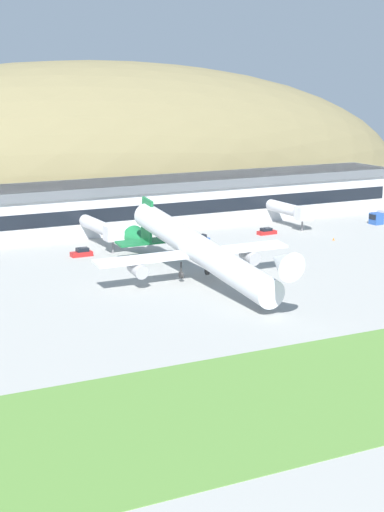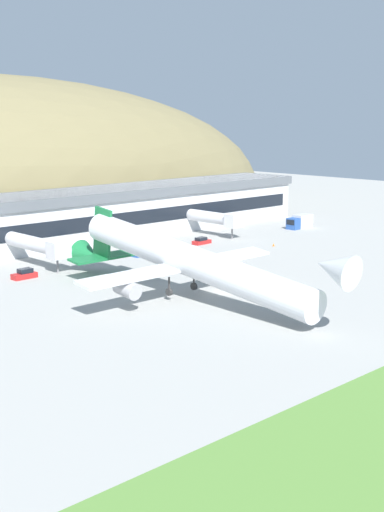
{
  "view_description": "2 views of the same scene",
  "coord_description": "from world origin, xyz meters",
  "views": [
    {
      "loc": [
        -71.64,
        -121.78,
        35.01
      ],
      "look_at": [
        -9.82,
        -2.87,
        5.54
      ],
      "focal_mm": 60.0,
      "sensor_mm": 36.0,
      "label": 1
    },
    {
      "loc": [
        -75.91,
        -72.11,
        26.47
      ],
      "look_at": [
        -8.76,
        -2.16,
        7.11
      ],
      "focal_mm": 50.0,
      "sensor_mm": 36.0,
      "label": 2
    }
  ],
  "objects": [
    {
      "name": "hill_backdrop",
      "position": [
        15.69,
        108.18,
        0.0
      ],
      "size": [
        213.73,
        81.33,
        74.63
      ],
      "primitive_type": "ellipsoid",
      "color": "olive",
      "rests_on": "ground_plane"
    },
    {
      "name": "service_car_2",
      "position": [
        9.16,
        30.17,
        0.69
      ],
      "size": [
        4.25,
        1.99,
        1.66
      ],
      "color": "#264C99",
      "rests_on": "ground_plane"
    },
    {
      "name": "service_car_0",
      "position": [
        -16.95,
        28.96,
        0.68
      ],
      "size": [
        4.14,
        1.88,
        1.65
      ],
      "color": "#B21E1E",
      "rests_on": "ground_plane"
    },
    {
      "name": "service_car_1",
      "position": [
        26.15,
        31.37,
        0.58
      ],
      "size": [
        4.31,
        2.07,
        1.41
      ],
      "color": "#B21E1E",
      "rests_on": "ground_plane"
    },
    {
      "name": "jetway_1",
      "position": [
        35.21,
        35.85,
        3.99
      ],
      "size": [
        3.38,
        15.01,
        5.43
      ],
      "color": "silver",
      "rests_on": "ground_plane"
    },
    {
      "name": "cargo_airplane",
      "position": [
        -6.87,
        0.86,
        5.59
      ],
      "size": [
        35.3,
        54.93,
        11.29
      ],
      "color": "silver"
    },
    {
      "name": "jetway_0",
      "position": [
        -10.53,
        34.71,
        3.99
      ],
      "size": [
        3.38,
        17.17,
        5.43
      ],
      "color": "silver",
      "rests_on": "ground_plane"
    },
    {
      "name": "terminal_building",
      "position": [
        13.9,
        51.67,
        6.03
      ],
      "size": [
        114.59,
        16.13,
        10.64
      ],
      "color": "silver",
      "rests_on": "ground_plane"
    },
    {
      "name": "ground_plane",
      "position": [
        0.0,
        0.0,
        0.0
      ],
      "size": [
        357.7,
        357.7,
        0.0
      ],
      "primitive_type": "plane",
      "color": "#9E9E99"
    },
    {
      "name": "traffic_cone_1",
      "position": [
        35.02,
        19.41,
        0.28
      ],
      "size": [
        0.52,
        0.52,
        0.58
      ],
      "color": "orange",
      "rests_on": "ground_plane"
    }
  ]
}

